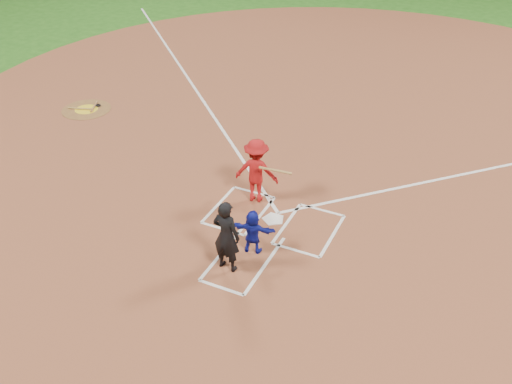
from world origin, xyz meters
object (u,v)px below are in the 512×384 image
at_px(home_plate, 273,219).
at_px(on_deck_circle, 86,109).
at_px(catcher, 253,232).
at_px(umpire, 226,236).
at_px(batter_at_plate, 256,171).

bearing_deg(home_plate, on_deck_circle, -20.14).
distance_m(home_plate, on_deck_circle, 9.13).
relative_size(home_plate, catcher, 0.54).
bearing_deg(on_deck_circle, umpire, -32.23).
xyz_separation_m(on_deck_circle, catcher, (8.64, -4.50, 0.55)).
bearing_deg(home_plate, batter_at_plate, -39.41).
distance_m(umpire, batter_at_plate, 2.84).
bearing_deg(home_plate, umpire, 84.75).
bearing_deg(batter_at_plate, catcher, -66.88).
distance_m(on_deck_circle, umpire, 9.94).
height_order(home_plate, on_deck_circle, home_plate).
relative_size(home_plate, umpire, 0.34).
height_order(on_deck_circle, batter_at_plate, batter_at_plate).
bearing_deg(on_deck_circle, home_plate, -20.14).
bearing_deg(on_deck_circle, batter_at_plate, -17.79).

